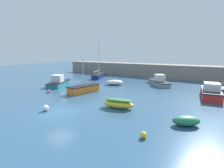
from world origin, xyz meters
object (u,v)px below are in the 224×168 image
Objects in this scene: sailboat_tall_mast at (99,75)px; mooring_buoy_white at (46,108)px; dinghy_near_pier at (186,121)px; motorboat_with_cabin at (59,82)px; mooring_buoy_pink at (48,91)px; motorboat_grey_hull at (159,82)px; cabin_cruiser_white at (211,92)px; rowboat_with_red_cover at (118,103)px; rowboat_blue_near at (114,82)px; sailboat_short_mast at (84,89)px; mooring_buoy_yellow at (144,135)px.

mooring_buoy_white is at bearing -176.50° from sailboat_tall_mast.
motorboat_with_cabin reaches higher than dinghy_near_pier.
dinghy_near_pier is at bearing -5.97° from mooring_buoy_pink.
motorboat_grey_hull is at bearing 50.13° from mooring_buoy_pink.
mooring_buoy_white is at bearing 128.74° from cabin_cruiser_white.
dinghy_near_pier is 0.70× the size of rowboat_with_red_cover.
mooring_buoy_white is (7.95, -19.94, -0.21)m from sailboat_tall_mast.
sailboat_tall_mast is at bearing 109.71° from dinghy_near_pier.
sailboat_tall_mast reaches higher than rowboat_blue_near.
mooring_buoy_white is at bearing 165.54° from dinghy_near_pier.
cabin_cruiser_white reaches higher than motorboat_grey_hull.
motorboat_with_cabin is (-0.59, -10.61, 0.11)m from sailboat_tall_mast.
motorboat_grey_hull reaches higher than rowboat_blue_near.
sailboat_tall_mast is 21.47m from mooring_buoy_white.
sailboat_short_mast is at bearing 131.85° from dinghy_near_pier.
sailboat_tall_mast is 13.28× the size of mooring_buoy_white.
dinghy_near_pier is 5.40× the size of mooring_buoy_yellow.
dinghy_near_pier is 17.14m from rowboat_blue_near.
motorboat_with_cabin is (-7.44, -5.29, 0.18)m from rowboat_blue_near.
mooring_buoy_pink is at bearing -172.50° from motorboat_with_cabin.
rowboat_blue_near reaches higher than mooring_buoy_pink.
motorboat_with_cabin is at bearing 85.18° from motorboat_grey_hull.
mooring_buoy_pink is at bearing 144.04° from dinghy_near_pier.
rowboat_with_red_cover is at bearing -134.68° from motorboat_with_cabin.
mooring_buoy_white is (1.97, -7.75, -0.22)m from sailboat_short_mast.
cabin_cruiser_white is 20.55m from mooring_buoy_pink.
mooring_buoy_yellow is (4.35, -4.50, -0.26)m from rowboat_with_red_cover.
dinghy_near_pier is at bearing 15.53° from mooring_buoy_white.
sailboat_tall_mast is at bearing -65.74° from rowboat_blue_near.
sailboat_short_mast reaches higher than motorboat_grey_hull.
rowboat_with_red_cover is 8.10m from sailboat_short_mast.
mooring_buoy_yellow is at bearing 155.32° from motorboat_grey_hull.
motorboat_with_cabin reaches higher than rowboat_blue_near.
motorboat_grey_hull is at bearing -114.88° from sailboat_tall_mast.
mooring_buoy_yellow is (-3.28, -13.46, -0.49)m from cabin_cruiser_white.
sailboat_short_mast is 8.19× the size of mooring_buoy_white.
mooring_buoy_yellow is at bearing -114.23° from sailboat_short_mast.
cabin_cruiser_white is at bearing -125.97° from sailboat_tall_mast.
sailboat_short_mast is (-14.96, -5.49, -0.19)m from cabin_cruiser_white.
rowboat_blue_near is 5.65× the size of mooring_buoy_white.
motorboat_grey_hull is at bearing -81.36° from motorboat_with_cabin.
sailboat_tall_mast is 1.38× the size of cabin_cruiser_white.
dinghy_near_pier is 0.42× the size of cabin_cruiser_white.
motorboat_grey_hull is at bearing -177.04° from rowboat_blue_near.
rowboat_blue_near is at bearing 112.08° from rowboat_with_red_cover.
mooring_buoy_pink is at bearing 139.03° from mooring_buoy_white.
mooring_buoy_white reaches higher than mooring_buoy_yellow.
motorboat_with_cabin is 5.02m from mooring_buoy_pink.
mooring_buoy_white is (-12.99, -13.24, -0.42)m from cabin_cruiser_white.
sailboat_tall_mast is 2.30× the size of rowboat_with_red_cover.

